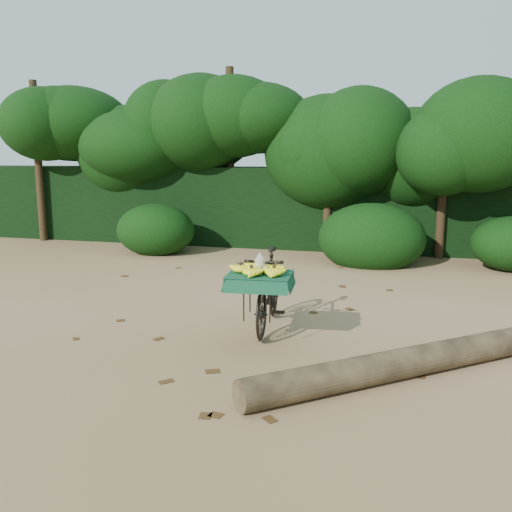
# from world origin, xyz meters

# --- Properties ---
(ground) EXTENTS (80.00, 80.00, 0.00)m
(ground) POSITION_xyz_m (0.00, 0.00, 0.00)
(ground) COLOR tan
(ground) RESTS_ON ground
(vendor_bicycle) EXTENTS (0.73, 1.71, 0.95)m
(vendor_bicycle) POSITION_xyz_m (0.57, -0.09, 0.49)
(vendor_bicycle) COLOR black
(vendor_bicycle) RESTS_ON ground
(fallen_log) EXTENTS (3.13, 2.76, 0.28)m
(fallen_log) POSITION_xyz_m (2.36, -1.01, 0.14)
(fallen_log) COLOR brown
(fallen_log) RESTS_ON ground
(hedge_backdrop) EXTENTS (26.00, 1.80, 1.80)m
(hedge_backdrop) POSITION_xyz_m (0.00, 6.30, 0.90)
(hedge_backdrop) COLOR black
(hedge_backdrop) RESTS_ON ground
(tree_row) EXTENTS (14.50, 2.00, 4.00)m
(tree_row) POSITION_xyz_m (-0.65, 5.50, 2.00)
(tree_row) COLOR black
(tree_row) RESTS_ON ground
(bush_clumps) EXTENTS (8.80, 1.70, 0.90)m
(bush_clumps) POSITION_xyz_m (0.50, 4.30, 0.45)
(bush_clumps) COLOR black
(bush_clumps) RESTS_ON ground
(leaf_litter) EXTENTS (7.00, 7.30, 0.01)m
(leaf_litter) POSITION_xyz_m (0.00, 0.65, 0.01)
(leaf_litter) COLOR #462D12
(leaf_litter) RESTS_ON ground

